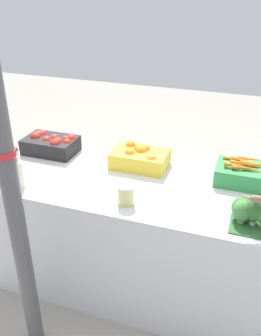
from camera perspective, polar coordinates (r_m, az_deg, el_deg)
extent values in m
plane|color=gray|center=(2.85, 0.00, -16.67)|extent=(10.00, 10.00, 0.00)
cube|color=silver|center=(2.57, 0.00, -10.13)|extent=(1.85, 0.77, 0.82)
cylinder|color=#4C4C51|center=(1.81, -18.09, -1.15)|extent=(0.09, 0.09, 2.32)
cylinder|color=red|center=(1.76, -18.64, 2.16)|extent=(0.10, 0.10, 0.03)
cube|color=black|center=(2.77, -12.05, 3.41)|extent=(0.37, 0.25, 0.11)
sphere|color=red|center=(2.85, -13.28, 4.92)|extent=(0.08, 0.08, 0.08)
sphere|color=red|center=(2.68, -11.04, 3.82)|extent=(0.07, 0.07, 0.07)
sphere|color=red|center=(2.74, -12.60, 4.06)|extent=(0.07, 0.07, 0.07)
sphere|color=red|center=(2.66, -11.44, 3.65)|extent=(0.07, 0.07, 0.07)
sphere|color=red|center=(2.72, -9.00, 4.38)|extent=(0.07, 0.07, 0.07)
sphere|color=red|center=(2.72, -9.77, 4.24)|extent=(0.06, 0.06, 0.06)
sphere|color=red|center=(2.76, -11.53, 4.37)|extent=(0.07, 0.07, 0.07)
sphere|color=red|center=(2.66, -9.63, 3.77)|extent=(0.06, 0.06, 0.06)
sphere|color=red|center=(2.79, -14.29, 4.58)|extent=(0.08, 0.08, 0.08)
sphere|color=red|center=(2.84, -13.85, 4.79)|extent=(0.08, 0.08, 0.08)
cube|color=gold|center=(2.51, 1.41, 1.40)|extent=(0.37, 0.25, 0.11)
sphere|color=orange|center=(2.52, 1.39, 2.74)|extent=(0.09, 0.09, 0.09)
sphere|color=orange|center=(2.49, 1.62, 2.49)|extent=(0.07, 0.07, 0.07)
sphere|color=orange|center=(2.52, 2.15, 2.72)|extent=(0.08, 0.08, 0.08)
sphere|color=orange|center=(2.57, 0.00, 3.40)|extent=(0.07, 0.07, 0.07)
sphere|color=orange|center=(2.47, -0.12, 2.20)|extent=(0.07, 0.07, 0.07)
sphere|color=orange|center=(2.50, 1.59, 2.48)|extent=(0.09, 0.09, 0.09)
sphere|color=orange|center=(2.41, 3.19, 1.31)|extent=(0.08, 0.08, 0.08)
cube|color=#2D8442|center=(2.41, 17.21, -1.05)|extent=(0.37, 0.25, 0.11)
cone|color=orange|center=(2.41, 19.15, 0.48)|extent=(0.14, 0.07, 0.03)
cone|color=orange|center=(2.35, 15.59, 0.48)|extent=(0.13, 0.05, 0.03)
cone|color=orange|center=(2.34, 17.06, 0.02)|extent=(0.16, 0.05, 0.03)
cone|color=orange|center=(2.41, 16.63, 1.13)|extent=(0.14, 0.06, 0.03)
cone|color=orange|center=(2.43, 17.97, 0.77)|extent=(0.13, 0.03, 0.03)
cone|color=orange|center=(2.44, 15.68, 1.25)|extent=(0.15, 0.04, 0.02)
cone|color=orange|center=(2.39, 16.79, 0.63)|extent=(0.16, 0.04, 0.03)
cone|color=orange|center=(2.34, 18.44, -0.30)|extent=(0.14, 0.02, 0.02)
cone|color=orange|center=(2.45, 17.81, 1.31)|extent=(0.17, 0.04, 0.03)
cone|color=orange|center=(2.40, 17.82, 0.55)|extent=(0.12, 0.04, 0.03)
cube|color=#2D602D|center=(2.05, 17.94, -8.55)|extent=(0.22, 0.18, 0.01)
ellipsoid|color=#2D602D|center=(2.01, 18.40, -6.06)|extent=(0.10, 0.10, 0.12)
cylinder|color=#B2C693|center=(2.05, 18.07, -7.88)|extent=(0.03, 0.03, 0.02)
ellipsoid|color=#427F3D|center=(2.02, 16.67, -6.25)|extent=(0.10, 0.10, 0.12)
cylinder|color=#B2C693|center=(2.05, 16.45, -7.63)|extent=(0.03, 0.03, 0.02)
ellipsoid|color=#387033|center=(2.04, 16.94, -5.85)|extent=(0.13, 0.13, 0.12)
cylinder|color=#B2C693|center=(2.08, 16.72, -7.22)|extent=(0.03, 0.03, 0.02)
cylinder|color=gold|center=(2.41, -19.00, -0.06)|extent=(0.07, 0.07, 0.21)
cylinder|color=beige|center=(2.36, -16.71, -0.92)|extent=(0.07, 0.07, 0.17)
cone|color=beige|center=(2.31, -17.03, 1.17)|extent=(0.07, 0.07, 0.02)
cylinder|color=beige|center=(2.30, -17.15, 2.00)|extent=(0.03, 0.03, 0.05)
cylinder|color=#2D2D33|center=(2.28, -17.26, 2.72)|extent=(0.04, 0.04, 0.01)
cylinder|color=#D1CC75|center=(2.11, -0.71, -4.13)|extent=(0.10, 0.10, 0.11)
cylinder|color=white|center=(2.08, -0.72, -2.74)|extent=(0.10, 0.10, 0.01)
cube|color=#4C3D2D|center=(1.94, 18.62, -5.10)|extent=(0.02, 0.02, 0.01)
ellipsoid|color=#7A664C|center=(1.93, 18.72, -4.52)|extent=(0.07, 0.04, 0.04)
cube|color=#7A664C|center=(1.93, 17.15, -4.20)|extent=(0.04, 0.02, 0.01)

